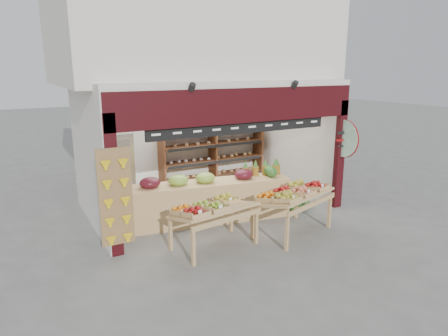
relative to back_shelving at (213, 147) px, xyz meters
The scene contains 11 objects.
ground 2.42m from the back_shelving, 112.97° to the right, with size 60.00×60.00×0.00m, color slate.
shop_structure 2.87m from the back_shelving, 158.26° to the right, with size 6.36×5.12×5.40m.
banana_board 4.73m from the back_shelving, 138.75° to the right, with size 0.60×0.15×1.80m.
gift_sign 3.68m from the back_shelving, 58.03° to the right, with size 0.04×0.93×0.92m.
back_shelving is the anchor object (origin of this frame).
refrigerator 2.83m from the back_shelving, behind, with size 0.71×0.71×1.83m, color silver.
cardboard_stack 3.18m from the back_shelving, 148.44° to the right, with size 1.01×0.73×0.66m.
mid_counter 2.72m from the back_shelving, 119.22° to the right, with size 3.74×1.34×1.14m.
display_table_left 4.08m from the back_shelving, 118.62° to the right, with size 1.72×1.13×1.02m.
display_table_right 3.78m from the back_shelving, 91.26° to the right, with size 1.91×1.41×1.08m.
watermelon_pile 2.93m from the back_shelving, 69.63° to the right, with size 0.73×0.68×0.52m.
Camera 1 is at (-4.32, -8.00, 3.40)m, focal length 32.00 mm.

